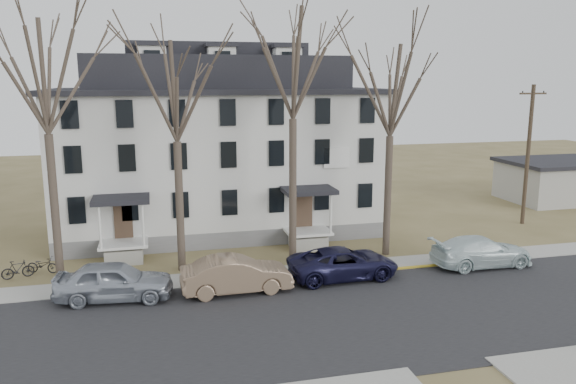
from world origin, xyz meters
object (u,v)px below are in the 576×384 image
object	(u,v)px
tree_mid_left	(175,84)
bicycle_right	(18,270)
boarding_house	(218,148)
tree_center	(293,54)
car_tan	(236,275)
car_white	(481,252)
car_silver	(114,282)
bicycle_left	(43,266)
car_navy	(343,264)
utility_pole_far	(528,153)
tree_far_left	(43,68)
tree_mid_right	(392,84)

from	to	relation	value
tree_mid_left	bicycle_right	size ratio (longest dim) A/B	8.30
boarding_house	tree_center	world-z (taller)	tree_center
tree_center	car_tan	world-z (taller)	tree_center
car_tan	car_white	bearing A→B (deg)	-88.97
car_silver	bicycle_left	world-z (taller)	car_silver
tree_mid_left	car_navy	xyz separation A→B (m)	(7.82, -3.20, -8.83)
boarding_house	utility_pole_far	distance (m)	20.88
tree_far_left	bicycle_right	distance (m)	10.11
tree_center	car_white	world-z (taller)	tree_center
tree_center	bicycle_left	xyz separation A→B (m)	(-13.00, 1.10, -10.66)
tree_far_left	tree_mid_left	world-z (taller)	tree_far_left
tree_far_left	bicycle_right	xyz separation A→B (m)	(-2.07, 0.55, -9.88)
boarding_house	tree_far_left	distance (m)	13.12
car_navy	utility_pole_far	bearing A→B (deg)	-66.73
tree_far_left	utility_pole_far	distance (m)	30.29
car_tan	tree_mid_right	bearing A→B (deg)	-69.01
tree_center	car_white	distance (m)	14.42
bicycle_left	tree_mid_left	bearing A→B (deg)	-80.27
tree_mid_left	car_silver	bearing A→B (deg)	-132.47
car_silver	bicycle_right	distance (m)	6.35
tree_mid_left	car_tan	world-z (taller)	tree_mid_left
tree_mid_left	tree_center	xyz separation A→B (m)	(6.00, 0.00, 1.48)
bicycle_right	utility_pole_far	bearing A→B (deg)	-100.60
tree_far_left	bicycle_left	size ratio (longest dim) A/B	8.47
car_silver	bicycle_left	xyz separation A→B (m)	(-3.82, 4.58, -0.46)
car_white	bicycle_left	bearing A→B (deg)	78.91
tree_mid_left	tree_center	bearing A→B (deg)	0.00
utility_pole_far	car_white	bearing A→B (deg)	-136.93
boarding_house	car_white	size ratio (longest dim) A/B	3.80
tree_center	tree_mid_right	distance (m)	5.70
boarding_house	tree_far_left	xyz separation A→B (m)	(-9.00, -8.15, 4.96)
utility_pole_far	bicycle_right	bearing A→B (deg)	-173.41
utility_pole_far	tree_mid_right	bearing A→B (deg)	-160.71
boarding_house	tree_mid_right	xyz separation A→B (m)	(8.50, -8.15, 4.22)
car_white	bicycle_right	distance (m)	23.95
car_tan	bicycle_left	size ratio (longest dim) A/B	3.18
tree_mid_left	tree_mid_right	world-z (taller)	same
tree_center	bicycle_right	world-z (taller)	tree_center
car_navy	bicycle_left	distance (m)	15.43
utility_pole_far	bicycle_left	world-z (taller)	utility_pole_far
car_tan	bicycle_left	distance (m)	10.56
car_navy	car_white	distance (m)	7.76
tree_center	car_tan	xyz separation A→B (m)	(-3.68, -3.85, -10.24)
boarding_house	car_silver	distance (m)	13.92
car_tan	tree_center	bearing A→B (deg)	-45.50
car_tan	utility_pole_far	bearing A→B (deg)	-70.95
tree_center	utility_pole_far	distance (m)	19.03
car_silver	car_white	world-z (taller)	car_silver
tree_center	tree_mid_right	xyz separation A→B (m)	(5.50, 0.00, -1.48)
tree_mid_right	bicycle_left	xyz separation A→B (m)	(-18.50, 1.10, -9.18)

